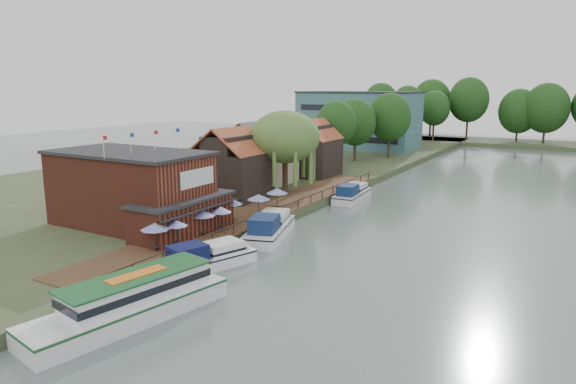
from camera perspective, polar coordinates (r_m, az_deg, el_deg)
The scene contains 28 objects.
ground at distance 43.63m, azimuth -1.14°, elevation -7.42°, with size 260.00×260.00×0.00m, color #57645F.
land_bank at distance 88.14m, azimuth -5.97°, elevation 2.59°, with size 50.00×140.00×1.00m, color #384728.
quay_deck at distance 55.56m, azimuth -2.82°, elevation -2.12°, with size 6.00×50.00×0.10m, color #47301E.
quay_rail at distance 54.48m, azimuth -0.16°, elevation -1.89°, with size 0.20×49.00×1.00m, color black, non-canonical shape.
pub at distance 50.21m, azimuth -15.55°, elevation 0.19°, with size 20.00×11.00×7.30m, color maroon, non-canonical shape.
hotel_block at distance 114.05m, azimuth 7.83°, elevation 7.96°, with size 25.40×12.40×12.30m, color #38666B, non-canonical shape.
cottage_a at distance 61.91m, azimuth -6.29°, elevation 3.21°, with size 8.60×7.60×8.50m, color black, non-canonical shape.
cottage_b at distance 71.73m, azimuth -3.47°, elevation 4.41°, with size 9.60×8.60×8.50m, color beige, non-canonical shape.
cottage_c at distance 77.40m, azimuth 2.72°, elevation 4.94°, with size 7.60×7.60×8.50m, color black, non-canonical shape.
willow at distance 63.44m, azimuth -0.33°, elevation 4.36°, with size 8.60×8.60×10.43m, color #476B2D, non-canonical shape.
umbrella_0 at distance 43.05m, azimuth -14.48°, elevation -4.87°, with size 2.41×2.41×2.38m, color navy, non-canonical shape.
umbrella_1 at distance 43.71m, azimuth -12.30°, elevation -4.52°, with size 1.94×1.94×2.38m, color #1C209A, non-canonical shape.
umbrella_2 at distance 46.58m, azimuth -9.46°, elevation -3.40°, with size 2.32×2.32×2.38m, color navy, non-canonical shape.
umbrella_3 at distance 47.67m, azimuth -7.50°, elevation -2.99°, with size 2.07×2.07×2.38m, color #231B99, non-canonical shape.
umbrella_4 at distance 50.68m, azimuth -6.14°, elevation -2.08°, with size 1.97×1.97×2.38m, color #1B4797, non-canonical shape.
umbrella_5 at distance 52.59m, azimuth -3.29°, elevation -1.53°, with size 2.40×2.40×2.38m, color navy, non-canonical shape.
umbrella_6 at distance 55.55m, azimuth -1.21°, elevation -0.80°, with size 2.37×2.37×2.38m, color navy, non-canonical shape.
cruiser_0 at distance 41.65m, azimuth -8.96°, elevation -6.87°, with size 3.03×9.38×2.25m, color white, non-canonical shape.
cruiser_1 at distance 49.28m, azimuth -2.03°, elevation -3.62°, with size 3.39×10.47×2.56m, color silver, non-canonical shape.
cruiser_2 at distance 65.83m, azimuth 7.16°, elevation 0.06°, with size 3.07×9.52×2.29m, color silver, non-canonical shape.
tour_boat at distance 33.70m, azimuth -17.27°, elevation -11.24°, with size 3.73×13.21×2.88m, color silver, non-canonical shape.
swan at distance 35.89m, azimuth -15.04°, elevation -11.78°, with size 0.44×0.44×0.44m, color white.
bank_tree_0 at distance 83.61m, azimuth 5.36°, elevation 6.30°, with size 6.38×6.38×11.10m, color #143811, non-canonical shape.
bank_tree_1 at distance 93.57m, azimuth 7.49°, elevation 6.85°, with size 7.34×7.34×11.20m, color #143811, non-canonical shape.
bank_tree_2 at distance 98.82m, azimuth 11.19°, elevation 7.26°, with size 7.90×7.90×12.19m, color #143811, non-canonical shape.
bank_tree_3 at distance 118.71m, azimuth 12.11°, elevation 7.66°, with size 7.87×7.87×11.09m, color #143811, non-canonical shape.
bank_tree_4 at distance 125.39m, azimuth 13.09°, elevation 8.37°, with size 7.52×7.52×13.55m, color #143811, non-canonical shape.
bank_tree_5 at distance 133.38m, azimuth 15.92°, elevation 8.15°, with size 7.52×7.52×12.33m, color #143811, non-canonical shape.
Camera 1 is at (21.51, -35.19, 14.24)m, focal length 32.00 mm.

